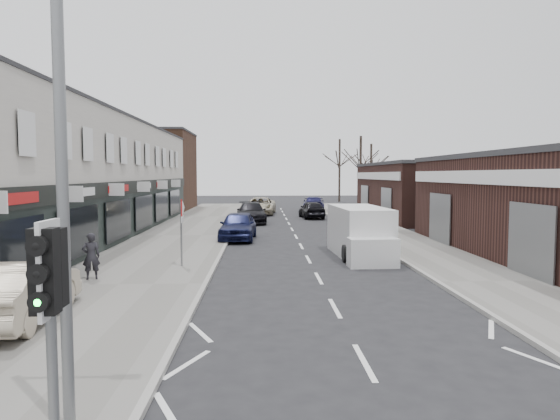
{
  "coord_description": "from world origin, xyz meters",
  "views": [
    {
      "loc": [
        -2.02,
        -7.59,
        3.73
      ],
      "look_at": [
        -1.46,
        8.12,
        2.6
      ],
      "focal_mm": 32.0,
      "sensor_mm": 36.0,
      "label": 1
    }
  ],
  "objects": [
    {
      "name": "parked_car_right_c",
      "position": [
        3.17,
        42.42,
        0.74
      ],
      "size": [
        2.58,
        5.29,
        1.48
      ],
      "primitive_type": "imported",
      "rotation": [
        0.0,
        0.0,
        3.04
      ],
      "color": "#171647",
      "rests_on": "ground"
    },
    {
      "name": "white_van",
      "position": [
        2.42,
        14.74,
        1.06
      ],
      "size": [
        2.28,
        5.87,
        2.25
      ],
      "rotation": [
        0.0,
        0.0,
        0.05
      ],
      "color": "white",
      "rests_on": "ground"
    },
    {
      "name": "shop_terrace_left",
      "position": [
        -13.5,
        19.5,
        3.55
      ],
      "size": [
        8.0,
        41.0,
        7.1
      ],
      "primitive_type": "cube",
      "color": "beige",
      "rests_on": "ground"
    },
    {
      "name": "ground",
      "position": [
        0.0,
        0.0,
        0.0
      ],
      "size": [
        160.0,
        160.0,
        0.0
      ],
      "primitive_type": "plane",
      "color": "black",
      "rests_on": "ground"
    },
    {
      "name": "parked_car_left_c",
      "position": [
        -2.2,
        38.68,
        0.79
      ],
      "size": [
        3.08,
        5.89,
        1.58
      ],
      "primitive_type": "imported",
      "rotation": [
        0.0,
        0.0,
        -0.08
      ],
      "color": "#B7AC92",
      "rests_on": "ground"
    },
    {
      "name": "traffic_light",
      "position": [
        -4.4,
        -2.02,
        2.41
      ],
      "size": [
        0.28,
        0.6,
        3.1
      ],
      "color": "slate",
      "rests_on": "pavement_left"
    },
    {
      "name": "warning_sign",
      "position": [
        -5.16,
        12.0,
        2.2
      ],
      "size": [
        0.12,
        0.8,
        2.7
      ],
      "color": "slate",
      "rests_on": "pavement_left"
    },
    {
      "name": "parked_car_left_a",
      "position": [
        -3.4,
        20.74,
        0.8
      ],
      "size": [
        2.15,
        4.82,
        1.61
      ],
      "primitive_type": "imported",
      "rotation": [
        0.0,
        0.0,
        -0.05
      ],
      "color": "#12173A",
      "rests_on": "ground"
    },
    {
      "name": "tree_far_c",
      "position": [
        8.5,
        60.0,
        0.0
      ],
      "size": [
        3.6,
        3.6,
        8.5
      ],
      "primitive_type": null,
      "color": "#382D26",
      "rests_on": "ground"
    },
    {
      "name": "parked_car_left_b",
      "position": [
        -2.86,
        30.67,
        0.78
      ],
      "size": [
        2.45,
        5.5,
        1.57
      ],
      "primitive_type": "imported",
      "rotation": [
        0.0,
        0.0,
        0.05
      ],
      "color": "black",
      "rests_on": "ground"
    },
    {
      "name": "sedan_on_pavement",
      "position": [
        -7.96,
        4.68,
        0.87
      ],
      "size": [
        1.84,
        4.62,
        1.5
      ],
      "primitive_type": "imported",
      "rotation": [
        0.0,
        0.0,
        3.2
      ],
      "color": "#B5A791",
      "rests_on": "pavement_left"
    },
    {
      "name": "parked_car_right_b",
      "position": [
        2.2,
        34.58,
        0.74
      ],
      "size": [
        2.12,
        4.48,
        1.48
      ],
      "primitive_type": "imported",
      "rotation": [
        0.0,
        0.0,
        3.23
      ],
      "color": "black",
      "rests_on": "ground"
    },
    {
      "name": "pavement_right",
      "position": [
        5.75,
        22.0,
        0.06
      ],
      "size": [
        3.5,
        64.0,
        0.12
      ],
      "primitive_type": "cube",
      "color": "slate",
      "rests_on": "ground"
    },
    {
      "name": "brick_block_far",
      "position": [
        -13.5,
        45.0,
        4.0
      ],
      "size": [
        8.0,
        10.0,
        8.0
      ],
      "primitive_type": "cube",
      "color": "#4E3121",
      "rests_on": "ground"
    },
    {
      "name": "tree_far_a",
      "position": [
        9.0,
        48.0,
        0.0
      ],
      "size": [
        3.6,
        3.6,
        8.0
      ],
      "primitive_type": null,
      "color": "#382D26",
      "rests_on": "ground"
    },
    {
      "name": "pedestrian",
      "position": [
        -7.89,
        9.57,
        0.92
      ],
      "size": [
        0.68,
        0.57,
        1.61
      ],
      "primitive_type": "imported",
      "rotation": [
        0.0,
        0.0,
        3.5
      ],
      "color": "black",
      "rests_on": "pavement_left"
    },
    {
      "name": "tree_far_b",
      "position": [
        11.5,
        54.0,
        0.0
      ],
      "size": [
        3.6,
        3.6,
        7.5
      ],
      "primitive_type": null,
      "color": "#382D26",
      "rests_on": "ground"
    },
    {
      "name": "parked_car_right_a",
      "position": [
        3.5,
        21.49,
        0.7
      ],
      "size": [
        1.91,
        4.41,
        1.41
      ],
      "primitive_type": "imported",
      "rotation": [
        0.0,
        0.0,
        3.24
      ],
      "color": "white",
      "rests_on": "ground"
    },
    {
      "name": "street_lamp",
      "position": [
        -4.53,
        -0.8,
        4.62
      ],
      "size": [
        2.23,
        0.22,
        8.0
      ],
      "color": "slate",
      "rests_on": "pavement_left"
    },
    {
      "name": "pavement_left",
      "position": [
        -6.75,
        22.0,
        0.06
      ],
      "size": [
        5.5,
        64.0,
        0.12
      ],
      "primitive_type": "cube",
      "color": "slate",
      "rests_on": "ground"
    },
    {
      "name": "right_unit_far",
      "position": [
        12.5,
        34.0,
        2.25
      ],
      "size": [
        10.0,
        16.0,
        4.5
      ],
      "primitive_type": "cube",
      "color": "#371D19",
      "rests_on": "ground"
    }
  ]
}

